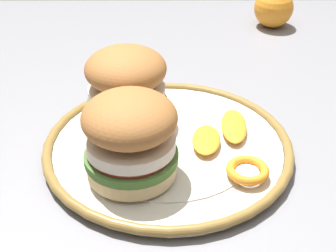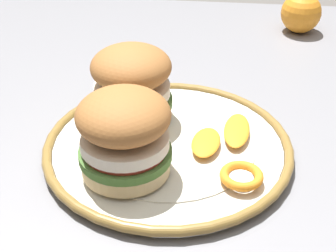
{
  "view_description": "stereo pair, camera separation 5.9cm",
  "coord_description": "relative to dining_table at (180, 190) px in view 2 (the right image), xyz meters",
  "views": [
    {
      "loc": [
        -0.02,
        -0.55,
        1.15
      ],
      "look_at": [
        -0.01,
        -0.04,
        0.82
      ],
      "focal_mm": 52.76,
      "sensor_mm": 36.0,
      "label": 1
    },
    {
      "loc": [
        0.04,
        -0.54,
        1.15
      ],
      "look_at": [
        -0.01,
        -0.04,
        0.82
      ],
      "focal_mm": 52.76,
      "sensor_mm": 36.0,
      "label": 2
    }
  ],
  "objects": [
    {
      "name": "orange_peel_strip_short",
      "position": [
        0.07,
        -0.01,
        0.12
      ],
      "size": [
        0.04,
        0.08,
        0.01
      ],
      "color": "orange",
      "rests_on": "dinner_plate"
    },
    {
      "name": "dinner_plate",
      "position": [
        -0.01,
        -0.04,
        0.11
      ],
      "size": [
        0.31,
        0.31,
        0.02
      ],
      "color": "silver",
      "rests_on": "dining_table"
    },
    {
      "name": "orange_peel_strip_long",
      "position": [
        0.04,
        -0.04,
        0.12
      ],
      "size": [
        0.04,
        0.07,
        0.01
      ],
      "color": "orange",
      "rests_on": "dinner_plate"
    },
    {
      "name": "dining_table",
      "position": [
        0.0,
        0.0,
        0.0
      ],
      "size": [
        1.28,
        1.06,
        0.78
      ],
      "color": "gray",
      "rests_on": "ground"
    },
    {
      "name": "sandwich_half_left",
      "position": [
        -0.05,
        -0.1,
        0.16
      ],
      "size": [
        0.11,
        0.11,
        0.1
      ],
      "color": "beige",
      "rests_on": "dinner_plate"
    },
    {
      "name": "whole_orange",
      "position": [
        0.2,
        0.38,
        0.13
      ],
      "size": [
        0.08,
        0.08,
        0.08
      ],
      "primitive_type": "sphere",
      "color": "orange",
      "rests_on": "dining_table"
    },
    {
      "name": "orange_peel_curled",
      "position": [
        0.08,
        -0.11,
        0.12
      ],
      "size": [
        0.07,
        0.07,
        0.01
      ],
      "color": "orange",
      "rests_on": "dinner_plate"
    },
    {
      "name": "sandwich_half_right",
      "position": [
        -0.07,
        0.01,
        0.16
      ],
      "size": [
        0.13,
        0.13,
        0.1
      ],
      "color": "beige",
      "rests_on": "dinner_plate"
    }
  ]
}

